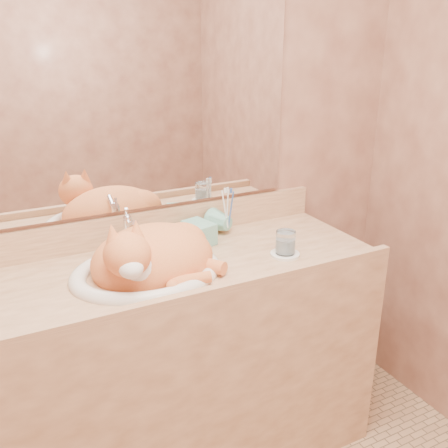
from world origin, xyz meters
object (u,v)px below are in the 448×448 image
toothbrush_cup (228,225)px  water_glass (285,242)px  vanity_counter (162,371)px  soap_dispenser (209,224)px  sink_basin (146,252)px  cat (151,255)px

toothbrush_cup → water_glass: water_glass is taller
vanity_counter → soap_dispenser: 0.58m
sink_basin → toothbrush_cup: bearing=13.6°
vanity_counter → soap_dispenser: bearing=19.6°
cat → water_glass: 0.49m
cat → water_glass: cat is taller
soap_dispenser → toothbrush_cup: 0.15m
sink_basin → toothbrush_cup: size_ratio=5.13×
vanity_counter → cat: cat is taller
vanity_counter → water_glass: size_ratio=18.97×
sink_basin → water_glass: 0.51m
cat → vanity_counter: bearing=46.5°
sink_basin → toothbrush_cup: (0.41, 0.18, -0.03)m
vanity_counter → sink_basin: (-0.04, -0.02, 0.50)m
vanity_counter → toothbrush_cup: 0.62m
vanity_counter → toothbrush_cup: (0.36, 0.16, 0.47)m
soap_dispenser → cat: bearing=-171.6°
cat → sink_basin: bearing=147.7°
cat → toothbrush_cup: 0.44m
sink_basin → water_glass: bearing=-20.7°
vanity_counter → soap_dispenser: size_ratio=8.50×
cat → toothbrush_cup: size_ratio=4.36×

